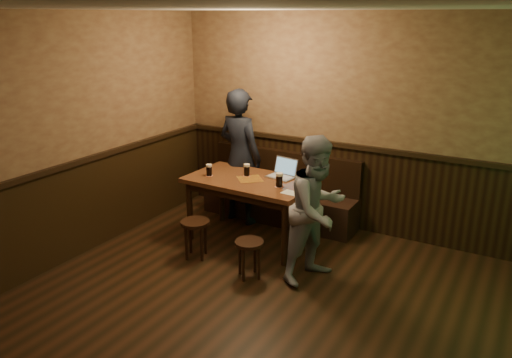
{
  "coord_description": "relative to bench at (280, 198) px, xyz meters",
  "views": [
    {
      "loc": [
        2.09,
        -3.06,
        2.75
      ],
      "look_at": [
        -0.74,
        1.83,
        0.88
      ],
      "focal_mm": 35.0,
      "sensor_mm": 36.0,
      "label": 1
    }
  ],
  "objects": [
    {
      "name": "pint_left",
      "position": [
        -0.51,
        -0.96,
        0.59
      ],
      "size": [
        0.1,
        0.1,
        0.15
      ],
      "color": "#B03615",
      "rests_on": "pub_table"
    },
    {
      "name": "person_suit",
      "position": [
        -0.46,
        -0.31,
        0.61
      ],
      "size": [
        0.73,
        0.54,
        1.84
      ],
      "primitive_type": "imported",
      "rotation": [
        0.0,
        0.0,
        2.99
      ],
      "color": "black",
      "rests_on": "ground"
    },
    {
      "name": "room",
      "position": [
        0.89,
        -2.53,
        0.89
      ],
      "size": [
        5.04,
        6.04,
        2.84
      ],
      "color": "black",
      "rests_on": "ground"
    },
    {
      "name": "bench",
      "position": [
        0.0,
        0.0,
        0.0
      ],
      "size": [
        2.2,
        0.5,
        0.95
      ],
      "color": "black",
      "rests_on": "ground"
    },
    {
      "name": "stool_right",
      "position": [
        0.47,
        -1.62,
        0.03
      ],
      "size": [
        0.32,
        0.32,
        0.43
      ],
      "rotation": [
        0.0,
        0.0,
        -0.0
      ],
      "color": "black",
      "rests_on": "ground"
    },
    {
      "name": "stool_left",
      "position": [
        -0.32,
        -1.53,
        0.06
      ],
      "size": [
        0.45,
        0.45,
        0.46
      ],
      "rotation": [
        0.0,
        0.0,
        -0.4
      ],
      "color": "black",
      "rests_on": "ground"
    },
    {
      "name": "pint_mid",
      "position": [
        -0.1,
        -0.73,
        0.59
      ],
      "size": [
        0.1,
        0.1,
        0.16
      ],
      "color": "#B03615",
      "rests_on": "pub_table"
    },
    {
      "name": "pint_right",
      "position": [
        0.45,
        -0.9,
        0.6
      ],
      "size": [
        0.11,
        0.11,
        0.17
      ],
      "color": "#B03615",
      "rests_on": "pub_table"
    },
    {
      "name": "person_grey",
      "position": [
        1.09,
        -1.27,
        0.49
      ],
      "size": [
        0.83,
        0.93,
        1.6
      ],
      "primitive_type": "imported",
      "rotation": [
        0.0,
        0.0,
        1.23
      ],
      "color": "#939398",
      "rests_on": "ground"
    },
    {
      "name": "menu",
      "position": [
        0.67,
        -1.02,
        0.52
      ],
      "size": [
        0.23,
        0.17,
        0.0
      ],
      "primitive_type": "cube",
      "rotation": [
        0.0,
        0.0,
        -0.1
      ],
      "color": "silver",
      "rests_on": "pub_table"
    },
    {
      "name": "pub_table",
      "position": [
        0.0,
        -0.82,
        0.41
      ],
      "size": [
        1.56,
        0.91,
        0.83
      ],
      "rotation": [
        0.0,
        0.0,
        -0.02
      ],
      "color": "#552918",
      "rests_on": "ground"
    },
    {
      "name": "laptop",
      "position": [
        0.31,
        -0.54,
        0.57
      ],
      "size": [
        0.37,
        0.31,
        0.23
      ],
      "rotation": [
        0.0,
        0.0,
        -0.16
      ],
      "color": "silver",
      "rests_on": "pub_table"
    }
  ]
}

